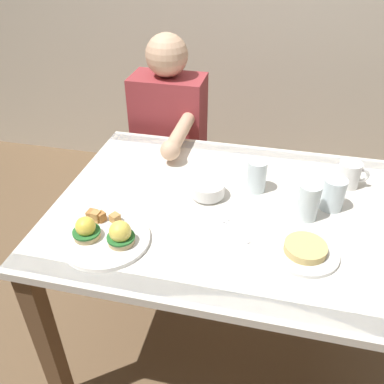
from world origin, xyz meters
The scene contains 11 objects.
ground_plane centered at (0.00, 0.00, 0.00)m, with size 6.00×6.00×0.00m, color brown.
dining_table centered at (0.00, 0.00, 0.63)m, with size 1.20×0.90×0.74m.
eggs_benedict_plate centered at (-0.35, -0.26, 0.76)m, with size 0.27×0.27×0.09m.
fruit_bowl centered at (-0.09, 0.04, 0.77)m, with size 0.12×0.12×0.05m.
coffee_mug centered at (0.39, 0.23, 0.79)m, with size 0.11×0.08×0.09m.
fork centered at (0.02, -0.11, 0.74)m, with size 0.12×0.12×0.00m.
water_glass_near centered at (0.32, 0.07, 0.79)m, with size 0.08×0.08×0.11m.
water_glass_far centered at (0.24, 0.00, 0.80)m, with size 0.07×0.07×0.13m.
water_glass_extra centered at (0.07, 0.12, 0.79)m, with size 0.07×0.07×0.12m.
side_plate centered at (0.24, -0.18, 0.75)m, with size 0.20×0.20×0.04m.
diner_person centered at (-0.40, 0.60, 0.65)m, with size 0.34×0.54×1.14m.
Camera 1 is at (0.12, -1.11, 1.57)m, focal length 38.15 mm.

